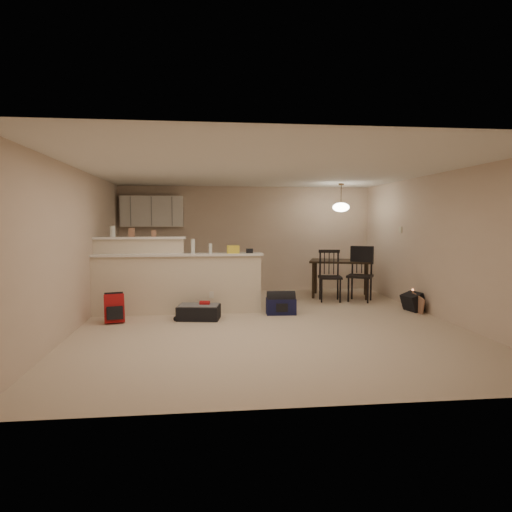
{
  "coord_description": "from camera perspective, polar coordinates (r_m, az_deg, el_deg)",
  "views": [
    {
      "loc": [
        -1.04,
        -7.4,
        1.67
      ],
      "look_at": [
        -0.1,
        0.7,
        1.05
      ],
      "focal_mm": 32.0,
      "sensor_mm": 36.0,
      "label": 1
    }
  ],
  "objects": [
    {
      "name": "black_daypack",
      "position": [
        9.03,
        19.07,
        -5.48
      ],
      "size": [
        0.33,
        0.42,
        0.33
      ],
      "primitive_type": "cube",
      "rotation": [
        0.0,
        0.0,
        1.76
      ],
      "color": "black",
      "rests_on": "ground"
    },
    {
      "name": "bag_lump",
      "position": [
        8.34,
        -2.88,
        0.83
      ],
      "size": [
        0.22,
        0.18,
        0.14
      ],
      "primitive_type": "cube",
      "color": "#A06E52",
      "rests_on": "breakfast_bar"
    },
    {
      "name": "cardboard_sheet",
      "position": [
        8.9,
        19.51,
        -5.67
      ],
      "size": [
        0.06,
        0.42,
        0.32
      ],
      "primitive_type": "cube",
      "rotation": [
        0.0,
        0.0,
        1.66
      ],
      "color": "#A06E52",
      "rests_on": "ground"
    },
    {
      "name": "upper_cabinets",
      "position": [
        10.79,
        -12.84,
        5.46
      ],
      "size": [
        1.4,
        0.34,
        0.7
      ],
      "primitive_type": "cube",
      "color": "white",
      "rests_on": "room"
    },
    {
      "name": "red_backpack",
      "position": [
        7.92,
        -17.3,
        -6.29
      ],
      "size": [
        0.35,
        0.27,
        0.47
      ],
      "primitive_type": "cube",
      "rotation": [
        0.0,
        0.0,
        0.25
      ],
      "color": "#AC1316",
      "rests_on": "ground"
    },
    {
      "name": "navy_duffel",
      "position": [
        8.27,
        3.14,
        -6.29
      ],
      "size": [
        0.54,
        0.31,
        0.29
      ],
      "primitive_type": "cube",
      "rotation": [
        0.0,
        0.0,
        -0.05
      ],
      "color": "#12153B",
      "rests_on": "ground"
    },
    {
      "name": "suitcase",
      "position": [
        7.9,
        -7.16,
        -7.01
      ],
      "size": [
        0.77,
        0.57,
        0.24
      ],
      "primitive_type": "cube",
      "rotation": [
        0.0,
        0.0,
        -0.17
      ],
      "color": "black",
      "rests_on": "ground"
    },
    {
      "name": "thermostat",
      "position": [
        9.82,
        17.62,
        3.15
      ],
      "size": [
        0.02,
        0.12,
        0.12
      ],
      "primitive_type": "cube",
      "color": "beige",
      "rests_on": "room"
    },
    {
      "name": "bottle_a",
      "position": [
        8.32,
        -7.89,
        1.2
      ],
      "size": [
        0.07,
        0.07,
        0.26
      ],
      "primitive_type": "cylinder",
      "color": "silver",
      "rests_on": "breakfast_bar"
    },
    {
      "name": "room",
      "position": [
        7.49,
        1.38,
        1.13
      ],
      "size": [
        7.0,
        7.02,
        2.5
      ],
      "color": "beige",
      "rests_on": "ground"
    },
    {
      "name": "pendant_lamp",
      "position": [
        10.23,
        10.58,
        6.06
      ],
      "size": [
        0.36,
        0.36,
        0.62
      ],
      "color": "brown",
      "rests_on": "room"
    },
    {
      "name": "small_box",
      "position": [
        8.57,
        -12.66,
        2.77
      ],
      "size": [
        0.08,
        0.06,
        0.12
      ],
      "primitive_type": "cube",
      "color": "#A06E52",
      "rests_on": "breakfast_bar"
    },
    {
      "name": "dining_table",
      "position": [
        10.27,
        10.48,
        -1.06
      ],
      "size": [
        1.51,
        1.23,
        0.81
      ],
      "rotation": [
        0.0,
        0.0,
        -0.31
      ],
      "color": "black",
      "rests_on": "ground"
    },
    {
      "name": "jar",
      "position": [
        8.68,
        -17.49,
        2.96
      ],
      "size": [
        0.1,
        0.1,
        0.2
      ],
      "primitive_type": "cylinder",
      "color": "silver",
      "rests_on": "breakfast_bar"
    },
    {
      "name": "pouch",
      "position": [
        8.36,
        -0.81,
        0.64
      ],
      "size": [
        0.12,
        0.1,
        0.08
      ],
      "primitive_type": "cube",
      "color": "#A06E52",
      "rests_on": "breakfast_bar"
    },
    {
      "name": "dining_chair_far",
      "position": [
        9.77,
        12.87,
        -2.28
      ],
      "size": [
        0.66,
        0.65,
        1.12
      ],
      "primitive_type": null,
      "rotation": [
        0.0,
        0.0,
        -0.52
      ],
      "color": "black",
      "rests_on": "ground"
    },
    {
      "name": "kitchen_counter",
      "position": [
        10.71,
        -11.72,
        -2.29
      ],
      "size": [
        1.8,
        0.6,
        0.9
      ],
      "primitive_type": "cube",
      "color": "white",
      "rests_on": "ground"
    },
    {
      "name": "bottle_b",
      "position": [
        8.32,
        -5.72,
        0.95
      ],
      "size": [
        0.06,
        0.06,
        0.18
      ],
      "primitive_type": "cylinder",
      "color": "silver",
      "rests_on": "breakfast_bar"
    },
    {
      "name": "breakfast_bar",
      "position": [
        8.48,
        -11.43,
        -2.93
      ],
      "size": [
        3.08,
        0.58,
        1.39
      ],
      "color": "beige",
      "rests_on": "ground"
    },
    {
      "name": "cereal_box",
      "position": [
        8.62,
        -15.28,
        2.86
      ],
      "size": [
        0.1,
        0.07,
        0.16
      ],
      "primitive_type": "cube",
      "color": "#A06E52",
      "rests_on": "breakfast_bar"
    },
    {
      "name": "dining_chair_near",
      "position": [
        9.66,
        9.24,
        -2.45
      ],
      "size": [
        0.53,
        0.51,
        1.07
      ],
      "primitive_type": null,
      "rotation": [
        0.0,
        0.0,
        -0.16
      ],
      "color": "black",
      "rests_on": "ground"
    }
  ]
}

